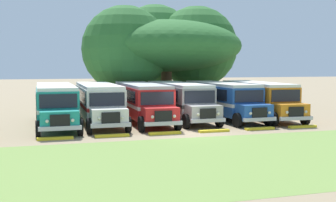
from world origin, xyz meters
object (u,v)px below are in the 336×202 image
at_px(parked_bus_slot_3, 179,99).
at_px(parked_bus_slot_2, 142,100).
at_px(parked_bus_slot_1, 99,101).
at_px(parked_bus_slot_5, 258,98).
at_px(parked_bus_slot_0, 56,103).
at_px(broad_shade_tree, 164,46).
at_px(parked_bus_slot_4, 222,98).

bearing_deg(parked_bus_slot_3, parked_bus_slot_2, -81.92).
relative_size(parked_bus_slot_1, parked_bus_slot_5, 1.00).
distance_m(parked_bus_slot_0, parked_bus_slot_3, 9.29).
bearing_deg(parked_bus_slot_0, broad_shade_tree, 133.80).
height_order(parked_bus_slot_4, broad_shade_tree, broad_shade_tree).
bearing_deg(parked_bus_slot_4, parked_bus_slot_3, -99.03).
distance_m(parked_bus_slot_1, parked_bus_slot_2, 3.23).
height_order(parked_bus_slot_0, parked_bus_slot_5, same).
relative_size(parked_bus_slot_3, parked_bus_slot_5, 1.00).
distance_m(parked_bus_slot_1, parked_bus_slot_4, 9.68).
distance_m(parked_bus_slot_0, parked_bus_slot_4, 12.70).
xyz_separation_m(parked_bus_slot_1, parked_bus_slot_2, (3.23, -0.13, 0.00)).
relative_size(parked_bus_slot_1, broad_shade_tree, 0.66).
height_order(parked_bus_slot_0, parked_bus_slot_4, same).
xyz_separation_m(parked_bus_slot_0, parked_bus_slot_3, (9.26, 0.74, 0.00)).
height_order(parked_bus_slot_0, parked_bus_slot_1, same).
height_order(parked_bus_slot_0, broad_shade_tree, broad_shade_tree).
bearing_deg(parked_bus_slot_4, parked_bus_slot_5, 83.78).
bearing_deg(broad_shade_tree, parked_bus_slot_4, -80.33).
bearing_deg(parked_bus_slot_0, parked_bus_slot_2, 91.06).
bearing_deg(parked_bus_slot_1, parked_bus_slot_3, 93.01).
relative_size(parked_bus_slot_0, parked_bus_slot_1, 1.00).
bearing_deg(broad_shade_tree, parked_bus_slot_1, -126.87).
bearing_deg(parked_bus_slot_4, parked_bus_slot_1, -92.23).
bearing_deg(parked_bus_slot_1, parked_bus_slot_5, 88.28).
height_order(parked_bus_slot_1, broad_shade_tree, broad_shade_tree).
bearing_deg(parked_bus_slot_0, parked_bus_slot_3, 93.43).
distance_m(parked_bus_slot_2, parked_bus_slot_5, 9.55).
bearing_deg(parked_bus_slot_0, parked_bus_slot_1, 95.81).
xyz_separation_m(parked_bus_slot_1, broad_shade_tree, (7.88, 10.51, 4.52)).
bearing_deg(parked_bus_slot_1, parked_bus_slot_4, 89.25).
relative_size(parked_bus_slot_0, parked_bus_slot_3, 1.00).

